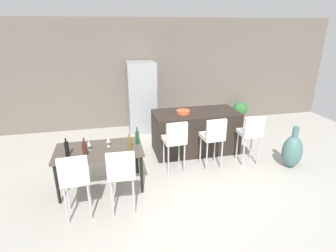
{
  "coord_description": "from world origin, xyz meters",
  "views": [
    {
      "loc": [
        -1.54,
        -4.64,
        2.7
      ],
      "look_at": [
        -0.45,
        0.15,
        0.85
      ],
      "focal_mm": 28.68,
      "sensor_mm": 36.0,
      "label": 1
    }
  ],
  "objects_px": {
    "bar_chair_middle": "(213,135)",
    "wine_glass_near": "(89,144)",
    "dining_table": "(99,152)",
    "kitchen_island": "(195,132)",
    "wine_bottle_left": "(67,149)",
    "wine_bottle_inner": "(137,137)",
    "refrigerator": "(142,97)",
    "floor_vase": "(292,151)",
    "bar_chair_right": "(251,132)",
    "dining_chair_near": "(75,176)",
    "potted_plant": "(240,110)",
    "bar_chair_left": "(175,139)",
    "wine_glass_right": "(108,140)",
    "wine_bottle_far": "(85,149)",
    "fruit_bowl": "(183,112)",
    "dining_chair_far": "(121,171)",
    "wine_bottle_middle": "(130,143)"
  },
  "relations": [
    {
      "from": "kitchen_island",
      "to": "wine_bottle_left",
      "type": "height_order",
      "value": "wine_bottle_left"
    },
    {
      "from": "floor_vase",
      "to": "kitchen_island",
      "type": "bearing_deg",
      "value": 144.9
    },
    {
      "from": "bar_chair_left",
      "to": "refrigerator",
      "type": "xyz_separation_m",
      "value": [
        -0.31,
        2.38,
        0.22
      ]
    },
    {
      "from": "wine_bottle_inner",
      "to": "bar_chair_right",
      "type": "bearing_deg",
      "value": 4.09
    },
    {
      "from": "wine_bottle_inner",
      "to": "refrigerator",
      "type": "height_order",
      "value": "refrigerator"
    },
    {
      "from": "dining_table",
      "to": "dining_chair_near",
      "type": "height_order",
      "value": "dining_chair_near"
    },
    {
      "from": "bar_chair_middle",
      "to": "wine_glass_near",
      "type": "relative_size",
      "value": 6.03
    },
    {
      "from": "bar_chair_middle",
      "to": "floor_vase",
      "type": "xyz_separation_m",
      "value": [
        1.56,
        -0.34,
        -0.35
      ]
    },
    {
      "from": "wine_glass_right",
      "to": "floor_vase",
      "type": "bearing_deg",
      "value": -2.75
    },
    {
      "from": "kitchen_island",
      "to": "potted_plant",
      "type": "xyz_separation_m",
      "value": [
        1.89,
        1.54,
        -0.1
      ]
    },
    {
      "from": "refrigerator",
      "to": "wine_bottle_far",
      "type": "bearing_deg",
      "value": -114.85
    },
    {
      "from": "bar_chair_right",
      "to": "dining_chair_far",
      "type": "height_order",
      "value": "same"
    },
    {
      "from": "kitchen_island",
      "to": "wine_glass_near",
      "type": "height_order",
      "value": "kitchen_island"
    },
    {
      "from": "fruit_bowl",
      "to": "wine_bottle_left",
      "type": "bearing_deg",
      "value": -152.44
    },
    {
      "from": "bar_chair_middle",
      "to": "refrigerator",
      "type": "bearing_deg",
      "value": 114.39
    },
    {
      "from": "bar_chair_right",
      "to": "wine_bottle_inner",
      "type": "distance_m",
      "value": 2.31
    },
    {
      "from": "bar_chair_middle",
      "to": "bar_chair_right",
      "type": "bearing_deg",
      "value": -0.0
    },
    {
      "from": "bar_chair_right",
      "to": "dining_chair_far",
      "type": "relative_size",
      "value": 1.0
    },
    {
      "from": "bar_chair_right",
      "to": "floor_vase",
      "type": "bearing_deg",
      "value": -24.07
    },
    {
      "from": "bar_chair_left",
      "to": "wine_bottle_inner",
      "type": "height_order",
      "value": "wine_bottle_inner"
    },
    {
      "from": "wine_bottle_far",
      "to": "potted_plant",
      "type": "xyz_separation_m",
      "value": [
        4.17,
        2.78,
        -0.49
      ]
    },
    {
      "from": "bar_chair_middle",
      "to": "floor_vase",
      "type": "height_order",
      "value": "bar_chair_middle"
    },
    {
      "from": "bar_chair_middle",
      "to": "wine_bottle_far",
      "type": "height_order",
      "value": "bar_chair_middle"
    },
    {
      "from": "bar_chair_middle",
      "to": "dining_chair_near",
      "type": "xyz_separation_m",
      "value": [
        -2.49,
        -0.99,
        0.0
      ]
    },
    {
      "from": "wine_bottle_inner",
      "to": "refrigerator",
      "type": "xyz_separation_m",
      "value": [
        0.42,
        2.54,
        0.06
      ]
    },
    {
      "from": "bar_chair_right",
      "to": "wine_glass_right",
      "type": "relative_size",
      "value": 6.03
    },
    {
      "from": "bar_chair_left",
      "to": "wine_glass_right",
      "type": "xyz_separation_m",
      "value": [
        -1.23,
        -0.17,
        0.17
      ]
    },
    {
      "from": "kitchen_island",
      "to": "dining_chair_far",
      "type": "distance_m",
      "value": 2.53
    },
    {
      "from": "floor_vase",
      "to": "dining_table",
      "type": "bearing_deg",
      "value": 178.3
    },
    {
      "from": "dining_chair_near",
      "to": "potted_plant",
      "type": "xyz_separation_m",
      "value": [
        4.29,
        3.36,
        -0.34
      ]
    },
    {
      "from": "refrigerator",
      "to": "bar_chair_middle",
      "type": "bearing_deg",
      "value": -65.61
    },
    {
      "from": "dining_table",
      "to": "wine_bottle_inner",
      "type": "bearing_deg",
      "value": 5.46
    },
    {
      "from": "floor_vase",
      "to": "wine_bottle_middle",
      "type": "bearing_deg",
      "value": -179.68
    },
    {
      "from": "bar_chair_left",
      "to": "wine_bottle_far",
      "type": "bearing_deg",
      "value": -165.44
    },
    {
      "from": "dining_table",
      "to": "floor_vase",
      "type": "bearing_deg",
      "value": -1.7
    },
    {
      "from": "dining_table",
      "to": "wine_bottle_inner",
      "type": "relative_size",
      "value": 4.66
    },
    {
      "from": "wine_glass_right",
      "to": "bar_chair_right",
      "type": "bearing_deg",
      "value": 3.42
    },
    {
      "from": "dining_chair_near",
      "to": "wine_bottle_far",
      "type": "bearing_deg",
      "value": 78.49
    },
    {
      "from": "wine_glass_right",
      "to": "dining_chair_near",
      "type": "bearing_deg",
      "value": -120.74
    },
    {
      "from": "bar_chair_right",
      "to": "wine_bottle_inner",
      "type": "relative_size",
      "value": 3.35
    },
    {
      "from": "dining_table",
      "to": "bar_chair_middle",
      "type": "bearing_deg",
      "value": 6.02
    },
    {
      "from": "potted_plant",
      "to": "bar_chair_middle",
      "type": "bearing_deg",
      "value": -127.31
    },
    {
      "from": "bar_chair_right",
      "to": "wine_bottle_far",
      "type": "bearing_deg",
      "value": -172.55
    },
    {
      "from": "bar_chair_left",
      "to": "wine_glass_right",
      "type": "height_order",
      "value": "bar_chair_left"
    },
    {
      "from": "refrigerator",
      "to": "floor_vase",
      "type": "xyz_separation_m",
      "value": [
        2.64,
        -2.72,
        -0.57
      ]
    },
    {
      "from": "bar_chair_middle",
      "to": "wine_bottle_inner",
      "type": "height_order",
      "value": "wine_bottle_inner"
    },
    {
      "from": "kitchen_island",
      "to": "dining_table",
      "type": "height_order",
      "value": "kitchen_island"
    },
    {
      "from": "dining_chair_near",
      "to": "wine_glass_right",
      "type": "bearing_deg",
      "value": 59.26
    },
    {
      "from": "kitchen_island",
      "to": "bar_chair_left",
      "type": "height_order",
      "value": "bar_chair_left"
    },
    {
      "from": "bar_chair_left",
      "to": "dining_chair_near",
      "type": "distance_m",
      "value": 1.98
    }
  ]
}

